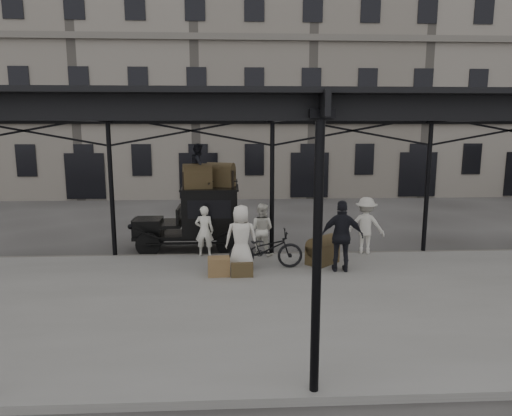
{
  "coord_description": "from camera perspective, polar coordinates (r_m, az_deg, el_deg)",
  "views": [
    {
      "loc": [
        -1.22,
        -12.21,
        4.18
      ],
      "look_at": [
        -0.53,
        1.6,
        1.7
      ],
      "focal_mm": 32.0,
      "sensor_mm": 36.0,
      "label": 1
    }
  ],
  "objects": [
    {
      "name": "ground",
      "position": [
        12.96,
        2.71,
        -8.65
      ],
      "size": [
        120.0,
        120.0,
        0.0
      ],
      "primitive_type": "plane",
      "color": "#383533",
      "rests_on": "ground"
    },
    {
      "name": "platform",
      "position": [
        11.07,
        3.74,
        -11.62
      ],
      "size": [
        28.0,
        8.0,
        0.15
      ],
      "primitive_type": "cube",
      "color": "slate",
      "rests_on": "ground"
    },
    {
      "name": "canopy",
      "position": [
        10.57,
        3.85,
        12.41
      ],
      "size": [
        22.5,
        9.0,
        4.74
      ],
      "color": "black",
      "rests_on": "ground"
    },
    {
      "name": "building_frontage",
      "position": [
        30.37,
        -0.58,
        15.5
      ],
      "size": [
        64.0,
        8.0,
        14.0
      ],
      "primitive_type": "cube",
      "color": "slate",
      "rests_on": "ground"
    },
    {
      "name": "taxi",
      "position": [
        15.51,
        -6.88,
        -0.97
      ],
      "size": [
        3.65,
        1.55,
        2.18
      ],
      "color": "black",
      "rests_on": "ground"
    },
    {
      "name": "porter_left",
      "position": [
        14.41,
        -6.48,
        -2.86
      ],
      "size": [
        0.6,
        0.4,
        1.6
      ],
      "primitive_type": "imported",
      "rotation": [
        0.0,
        0.0,
        3.1
      ],
      "color": "silver",
      "rests_on": "platform"
    },
    {
      "name": "porter_midleft",
      "position": [
        14.4,
        0.68,
        -2.68
      ],
      "size": [
        0.99,
        0.9,
        1.66
      ],
      "primitive_type": "imported",
      "rotation": [
        0.0,
        0.0,
        2.73
      ],
      "color": "silver",
      "rests_on": "platform"
    },
    {
      "name": "porter_centre",
      "position": [
        12.92,
        -1.86,
        -3.71
      ],
      "size": [
        0.92,
        0.61,
        1.87
      ],
      "primitive_type": "imported",
      "rotation": [
        0.0,
        0.0,
        3.12
      ],
      "color": "beige",
      "rests_on": "platform"
    },
    {
      "name": "porter_official",
      "position": [
        12.97,
        10.7,
        -3.48
      ],
      "size": [
        1.24,
        0.65,
        2.02
      ],
      "primitive_type": "imported",
      "rotation": [
        0.0,
        0.0,
        3.01
      ],
      "color": "black",
      "rests_on": "platform"
    },
    {
      "name": "porter_right",
      "position": [
        14.96,
        13.55,
        -2.15
      ],
      "size": [
        1.34,
        1.03,
        1.83
      ],
      "primitive_type": "imported",
      "rotation": [
        0.0,
        0.0,
        2.8
      ],
      "color": "beige",
      "rests_on": "platform"
    },
    {
      "name": "bicycle",
      "position": [
        13.15,
        1.24,
        -5.15
      ],
      "size": [
        2.13,
        0.78,
        1.11
      ],
      "primitive_type": "imported",
      "rotation": [
        0.0,
        0.0,
        1.59
      ],
      "color": "black",
      "rests_on": "platform"
    },
    {
      "name": "porter_roof",
      "position": [
        15.18,
        -7.15,
        5.27
      ],
      "size": [
        0.65,
        0.78,
        1.45
      ],
      "primitive_type": "imported",
      "rotation": [
        0.0,
        0.0,
        1.41
      ],
      "color": "black",
      "rests_on": "taxi"
    },
    {
      "name": "steamer_trunk_roof_near",
      "position": [
        15.07,
        -7.35,
        3.75
      ],
      "size": [
        1.01,
        0.72,
        0.67
      ],
      "primitive_type": null,
      "rotation": [
        0.0,
        0.0,
        0.19
      ],
      "color": "#483921",
      "rests_on": "taxi"
    },
    {
      "name": "steamer_trunk_roof_far",
      "position": [
        15.48,
        -4.45,
        3.96
      ],
      "size": [
        1.04,
        0.82,
        0.67
      ],
      "primitive_type": null,
      "rotation": [
        0.0,
        0.0,
        -0.32
      ],
      "color": "#483921",
      "rests_on": "taxi"
    },
    {
      "name": "steamer_trunk_platform",
      "position": [
        13.75,
        8.31,
        -5.47
      ],
      "size": [
        1.09,
        1.07,
        0.7
      ],
      "primitive_type": null,
      "rotation": [
        0.0,
        0.0,
        0.75
      ],
      "color": "#483921",
      "rests_on": "platform"
    },
    {
      "name": "wicker_hamper",
      "position": [
        12.62,
        -4.67,
        -7.29
      ],
      "size": [
        0.63,
        0.49,
        0.5
      ],
      "primitive_type": "cube",
      "rotation": [
        0.0,
        0.0,
        0.06
      ],
      "color": "brown",
      "rests_on": "platform"
    },
    {
      "name": "suitcase_upright",
      "position": [
        14.84,
        9.32,
        -4.82
      ],
      "size": [
        0.15,
        0.6,
        0.45
      ],
      "primitive_type": "cube",
      "rotation": [
        0.0,
        0.0,
        0.0
      ],
      "color": "#483921",
      "rests_on": "platform"
    },
    {
      "name": "suitcase_flat",
      "position": [
        12.45,
        -1.76,
        -7.75
      ],
      "size": [
        0.61,
        0.18,
        0.4
      ],
      "primitive_type": "cube",
      "rotation": [
        0.0,
        0.0,
        0.06
      ],
      "color": "#483921",
      "rests_on": "platform"
    }
  ]
}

